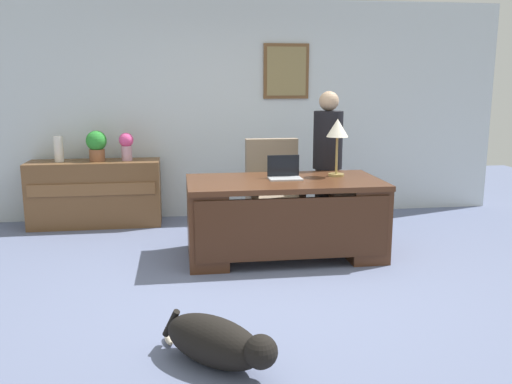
{
  "coord_description": "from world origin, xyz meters",
  "views": [
    {
      "loc": [
        -0.69,
        -4.35,
        1.7
      ],
      "look_at": [
        -0.03,
        0.3,
        0.75
      ],
      "focal_mm": 38.24,
      "sensor_mm": 36.0,
      "label": 1
    }
  ],
  "objects_px": {
    "vase_with_flowers": "(126,145)",
    "dog_toy_plush": "(169,339)",
    "desk": "(285,215)",
    "credenza": "(96,193)",
    "desk_lamp": "(337,132)",
    "armchair": "(274,191)",
    "laptop": "(284,173)",
    "potted_plant": "(96,144)",
    "person_standing": "(327,163)",
    "dog_toy_bone": "(236,340)",
    "vase_empty": "(59,149)",
    "dog_lying": "(218,342)"
  },
  "relations": [
    {
      "from": "armchair",
      "to": "dog_toy_bone",
      "type": "relative_size",
      "value": 6.61
    },
    {
      "from": "person_standing",
      "to": "desk_lamp",
      "type": "height_order",
      "value": "person_standing"
    },
    {
      "from": "credenza",
      "to": "desk",
      "type": "bearing_deg",
      "value": -36.73
    },
    {
      "from": "dog_lying",
      "to": "laptop",
      "type": "relative_size",
      "value": 2.25
    },
    {
      "from": "person_standing",
      "to": "dog_toy_bone",
      "type": "xyz_separation_m",
      "value": [
        -1.27,
        -2.42,
        -0.8
      ]
    },
    {
      "from": "potted_plant",
      "to": "person_standing",
      "type": "bearing_deg",
      "value": -18.42
    },
    {
      "from": "desk",
      "to": "credenza",
      "type": "height_order",
      "value": "credenza"
    },
    {
      "from": "desk",
      "to": "desk_lamp",
      "type": "xyz_separation_m",
      "value": [
        0.56,
        0.17,
        0.8
      ]
    },
    {
      "from": "armchair",
      "to": "person_standing",
      "type": "distance_m",
      "value": 0.69
    },
    {
      "from": "desk",
      "to": "vase_with_flowers",
      "type": "relative_size",
      "value": 5.71
    },
    {
      "from": "dog_lying",
      "to": "desk_lamp",
      "type": "relative_size",
      "value": 1.25
    },
    {
      "from": "potted_plant",
      "to": "dog_toy_plush",
      "type": "bearing_deg",
      "value": -75.06
    },
    {
      "from": "desk",
      "to": "desk_lamp",
      "type": "height_order",
      "value": "desk_lamp"
    },
    {
      "from": "dog_lying",
      "to": "potted_plant",
      "type": "xyz_separation_m",
      "value": [
        -1.16,
        3.54,
        0.82
      ]
    },
    {
      "from": "armchair",
      "to": "vase_empty",
      "type": "height_order",
      "value": "vase_empty"
    },
    {
      "from": "vase_with_flowers",
      "to": "dog_toy_plush",
      "type": "distance_m",
      "value": 3.38
    },
    {
      "from": "desk",
      "to": "dog_toy_bone",
      "type": "relative_size",
      "value": 11.72
    },
    {
      "from": "armchair",
      "to": "laptop",
      "type": "relative_size",
      "value": 3.32
    },
    {
      "from": "potted_plant",
      "to": "dog_toy_bone",
      "type": "distance_m",
      "value": 3.65
    },
    {
      "from": "credenza",
      "to": "laptop",
      "type": "bearing_deg",
      "value": -34.69
    },
    {
      "from": "person_standing",
      "to": "vase_with_flowers",
      "type": "height_order",
      "value": "person_standing"
    },
    {
      "from": "laptop",
      "to": "potted_plant",
      "type": "relative_size",
      "value": 0.89
    },
    {
      "from": "person_standing",
      "to": "laptop",
      "type": "relative_size",
      "value": 5.01
    },
    {
      "from": "armchair",
      "to": "potted_plant",
      "type": "relative_size",
      "value": 2.95
    },
    {
      "from": "armchair",
      "to": "laptop",
      "type": "bearing_deg",
      "value": -92.53
    },
    {
      "from": "desk_lamp",
      "to": "dog_toy_plush",
      "type": "bearing_deg",
      "value": -131.81
    },
    {
      "from": "armchair",
      "to": "dog_toy_bone",
      "type": "xyz_separation_m",
      "value": [
        -0.72,
        -2.65,
        -0.45
      ]
    },
    {
      "from": "person_standing",
      "to": "vase_with_flowers",
      "type": "relative_size",
      "value": 4.87
    },
    {
      "from": "credenza",
      "to": "person_standing",
      "type": "height_order",
      "value": "person_standing"
    },
    {
      "from": "credenza",
      "to": "armchair",
      "type": "distance_m",
      "value": 2.15
    },
    {
      "from": "laptop",
      "to": "potted_plant",
      "type": "xyz_separation_m",
      "value": [
        -1.98,
        1.4,
        0.16
      ]
    },
    {
      "from": "person_standing",
      "to": "potted_plant",
      "type": "xyz_separation_m",
      "value": [
        -2.57,
        0.86,
        0.15
      ]
    },
    {
      "from": "person_standing",
      "to": "desk",
      "type": "bearing_deg",
      "value": -132.88
    },
    {
      "from": "vase_empty",
      "to": "dog_toy_plush",
      "type": "distance_m",
      "value": 3.57
    },
    {
      "from": "credenza",
      "to": "desk_lamp",
      "type": "bearing_deg",
      "value": -27.34
    },
    {
      "from": "desk_lamp",
      "to": "credenza",
      "type": "bearing_deg",
      "value": 152.66
    },
    {
      "from": "credenza",
      "to": "vase_empty",
      "type": "distance_m",
      "value": 0.67
    },
    {
      "from": "armchair",
      "to": "dog_lying",
      "type": "distance_m",
      "value": 3.06
    },
    {
      "from": "desk",
      "to": "person_standing",
      "type": "relative_size",
      "value": 1.17
    },
    {
      "from": "person_standing",
      "to": "vase_empty",
      "type": "distance_m",
      "value": 3.12
    },
    {
      "from": "desk",
      "to": "potted_plant",
      "type": "height_order",
      "value": "potted_plant"
    },
    {
      "from": "laptop",
      "to": "dog_toy_plush",
      "type": "bearing_deg",
      "value": -122.01
    },
    {
      "from": "person_standing",
      "to": "vase_with_flowers",
      "type": "bearing_deg",
      "value": 158.96
    },
    {
      "from": "credenza",
      "to": "dog_lying",
      "type": "distance_m",
      "value": 3.75
    },
    {
      "from": "credenza",
      "to": "laptop",
      "type": "distance_m",
      "value": 2.5
    },
    {
      "from": "credenza",
      "to": "dog_toy_bone",
      "type": "relative_size",
      "value": 9.55
    },
    {
      "from": "armchair",
      "to": "desk_lamp",
      "type": "xyz_separation_m",
      "value": [
        0.51,
        -0.71,
        0.74
      ]
    },
    {
      "from": "desk",
      "to": "dog_lying",
      "type": "distance_m",
      "value": 2.21
    },
    {
      "from": "desk",
      "to": "credenza",
      "type": "bearing_deg",
      "value": 143.27
    },
    {
      "from": "desk_lamp",
      "to": "dog_toy_plush",
      "type": "relative_size",
      "value": 3.72
    }
  ]
}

